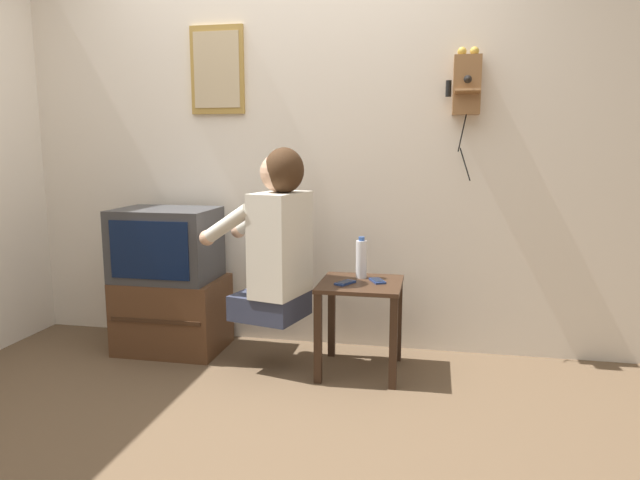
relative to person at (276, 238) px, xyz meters
name	(u,v)px	position (x,y,z in m)	size (l,w,h in m)	color
ground_plane	(245,408)	(-0.02, -0.52, -0.75)	(14.00, 14.00, 0.00)	brown
wall_back	(294,143)	(-0.02, 0.50, 0.52)	(6.80, 0.05, 2.55)	beige
side_table	(360,303)	(0.46, 0.06, -0.36)	(0.45, 0.46, 0.51)	#382316
person	(276,238)	(0.00, 0.00, 0.00)	(0.61, 0.49, 0.95)	#2D3347
tv_stand	(173,314)	(-0.73, 0.19, -0.53)	(0.63, 0.46, 0.45)	#51331E
television	(166,244)	(-0.75, 0.18, -0.09)	(0.59, 0.44, 0.43)	#38383A
wall_phone_antique	(467,84)	(1.00, 0.42, 0.84)	(0.19, 0.19, 0.74)	brown
framed_picture	(217,70)	(-0.50, 0.46, 0.97)	(0.34, 0.03, 0.53)	olive
cell_phone_held	(345,283)	(0.38, 0.00, -0.23)	(0.11, 0.14, 0.01)	navy
cell_phone_spare	(377,281)	(0.55, 0.08, -0.23)	(0.11, 0.14, 0.01)	navy
water_bottle	(361,259)	(0.45, 0.16, -0.13)	(0.06, 0.06, 0.24)	silver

